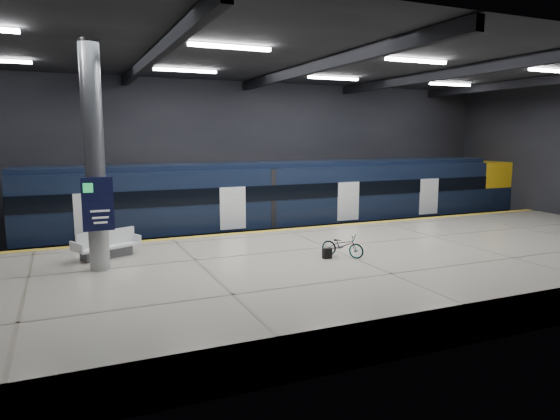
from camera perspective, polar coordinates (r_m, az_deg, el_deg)
ground at (r=19.88m, az=3.94°, el=-6.73°), size 30.00×30.00×0.00m
room_shell at (r=19.20m, az=4.11°, el=9.98°), size 30.10×16.10×8.05m
platform at (r=17.63m, az=7.73°, el=-6.91°), size 30.00×11.00×1.10m
safety_strip at (r=22.05m, az=0.67°, el=-2.25°), size 30.00×0.40×0.01m
rails at (r=24.73m, az=-1.95°, el=-3.50°), size 30.00×1.52×0.16m
train at (r=25.54m, az=3.86°, el=1.37°), size 29.40×2.84×3.79m
bench at (r=17.97m, az=-19.20°, el=-4.12°), size 2.32×1.66×0.95m
bicycle at (r=17.21m, az=7.17°, el=-4.03°), size 1.34×1.53×0.80m
pannier_bag at (r=16.97m, az=5.41°, el=-4.95°), size 0.30×0.18×0.35m
info_column at (r=16.02m, az=-20.43°, el=5.29°), size 0.90×0.78×6.90m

